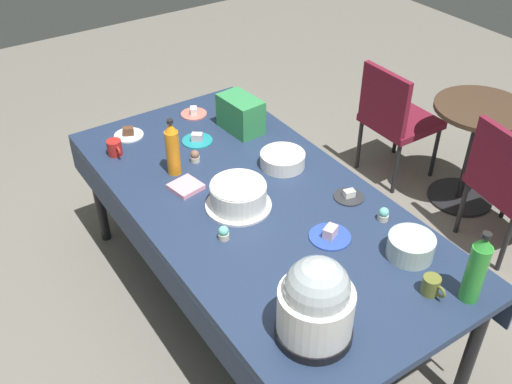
{
  "coord_description": "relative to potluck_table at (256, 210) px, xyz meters",
  "views": [
    {
      "loc": [
        1.88,
        -1.25,
        2.47
      ],
      "look_at": [
        0.0,
        0.0,
        0.8
      ],
      "focal_mm": 41.22,
      "sensor_mm": 36.0,
      "label": 1
    }
  ],
  "objects": [
    {
      "name": "dessert_plate_white",
      "position": [
        -0.9,
        -0.27,
        0.07
      ],
      "size": [
        0.17,
        0.17,
        0.05
      ],
      "color": "white",
      "rests_on": "potluck_table"
    },
    {
      "name": "cupcake_mint",
      "position": [
        0.15,
        -0.28,
        0.09
      ],
      "size": [
        0.05,
        0.05,
        0.07
      ],
      "color": "beige",
      "rests_on": "potluck_table"
    },
    {
      "name": "dessert_plate_teal",
      "position": [
        -0.63,
        0.03,
        0.07
      ],
      "size": [
        0.17,
        0.17,
        0.05
      ],
      "color": "teal",
      "rests_on": "potluck_table"
    },
    {
      "name": "maroon_chair_left",
      "position": [
        -0.55,
        1.52,
        -0.2
      ],
      "size": [
        0.44,
        0.44,
        0.85
      ],
      "color": "maroon",
      "rests_on": "ground"
    },
    {
      "name": "slow_cooker",
      "position": [
        0.8,
        -0.28,
        0.23
      ],
      "size": [
        0.29,
        0.29,
        0.36
      ],
      "color": "black",
      "rests_on": "potluck_table"
    },
    {
      "name": "ground",
      "position": [
        0.0,
        0.0,
        -0.69
      ],
      "size": [
        9.0,
        9.0,
        0.0
      ],
      "primitive_type": "plane",
      "color": "slate"
    },
    {
      "name": "coffee_mug_olive",
      "position": [
        0.9,
        0.24,
        0.1
      ],
      "size": [
        0.11,
        0.07,
        0.08
      ],
      "color": "olive",
      "rests_on": "potluck_table"
    },
    {
      "name": "dessert_plate_cobalt",
      "position": [
        0.41,
        0.12,
        0.08
      ],
      "size": [
        0.19,
        0.19,
        0.06
      ],
      "color": "#2D4CB2",
      "rests_on": "potluck_table"
    },
    {
      "name": "dessert_plate_charcoal",
      "position": [
        0.23,
        0.39,
        0.07
      ],
      "size": [
        0.15,
        0.15,
        0.04
      ],
      "color": "#2D2D33",
      "rests_on": "potluck_table"
    },
    {
      "name": "cupcake_lemon",
      "position": [
        -0.46,
        -0.08,
        0.09
      ],
      "size": [
        0.05,
        0.05,
        0.07
      ],
      "color": "beige",
      "rests_on": "potluck_table"
    },
    {
      "name": "frosted_layer_cake",
      "position": [
        -0.01,
        -0.1,
        0.12
      ],
      "size": [
        0.32,
        0.32,
        0.13
      ],
      "color": "silver",
      "rests_on": "potluck_table"
    },
    {
      "name": "dessert_plate_coral",
      "position": [
        -0.91,
        0.16,
        0.07
      ],
      "size": [
        0.16,
        0.16,
        0.05
      ],
      "color": "#E07266",
      "rests_on": "potluck_table"
    },
    {
      "name": "coffee_mug_red",
      "position": [
        -0.76,
        -0.4,
        0.1
      ],
      "size": [
        0.12,
        0.08,
        0.09
      ],
      "color": "#B2231E",
      "rests_on": "potluck_table"
    },
    {
      "name": "ceramic_snack_bowl",
      "position": [
        -0.17,
        0.28,
        0.1
      ],
      "size": [
        0.24,
        0.24,
        0.08
      ],
      "primitive_type": "cylinder",
      "color": "silver",
      "rests_on": "potluck_table"
    },
    {
      "name": "soda_carton",
      "position": [
        -0.61,
        0.3,
        0.16
      ],
      "size": [
        0.27,
        0.18,
        0.2
      ],
      "primitive_type": "cube",
      "rotation": [
        0.0,
        0.0,
        0.08
      ],
      "color": "#338C4C",
      "rests_on": "potluck_table"
    },
    {
      "name": "round_cafe_table",
      "position": [
        -0.05,
        1.74,
        -0.19
      ],
      "size": [
        0.6,
        0.6,
        0.72
      ],
      "color": "#473323",
      "rests_on": "ground"
    },
    {
      "name": "potluck_table",
      "position": [
        0.0,
        0.0,
        0.0
      ],
      "size": [
        2.2,
        1.1,
        0.75
      ],
      "color": "navy",
      "rests_on": "ground"
    },
    {
      "name": "glass_salad_bowl",
      "position": [
        0.69,
        0.33,
        0.11
      ],
      "size": [
        0.2,
        0.2,
        0.1
      ],
      "primitive_type": "cylinder",
      "color": "#B2C6BC",
      "rests_on": "potluck_table"
    },
    {
      "name": "soda_bottle_orange_juice",
      "position": [
        -0.43,
        -0.22,
        0.21
      ],
      "size": [
        0.07,
        0.07,
        0.31
      ],
      "color": "orange",
      "rests_on": "potluck_table"
    },
    {
      "name": "cupcake_berry",
      "position": [
        0.45,
        0.41,
        0.09
      ],
      "size": [
        0.05,
        0.05,
        0.07
      ],
      "color": "beige",
      "rests_on": "potluck_table"
    },
    {
      "name": "paper_napkin_stack",
      "position": [
        -0.27,
        -0.24,
        0.07
      ],
      "size": [
        0.16,
        0.16,
        0.02
      ],
      "primitive_type": "cube",
      "rotation": [
        0.0,
        0.0,
        0.19
      ],
      "color": "pink",
      "rests_on": "potluck_table"
    },
    {
      "name": "maroon_chair_right",
      "position": [
        0.39,
        1.52,
        -0.2
      ],
      "size": [
        0.51,
        0.51,
        0.85
      ],
      "color": "maroon",
      "rests_on": "ground"
    },
    {
      "name": "soda_bottle_lime_soda",
      "position": [
        1.0,
        0.35,
        0.22
      ],
      "size": [
        0.08,
        0.08,
        0.33
      ],
      "color": "green",
      "rests_on": "potluck_table"
    }
  ]
}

